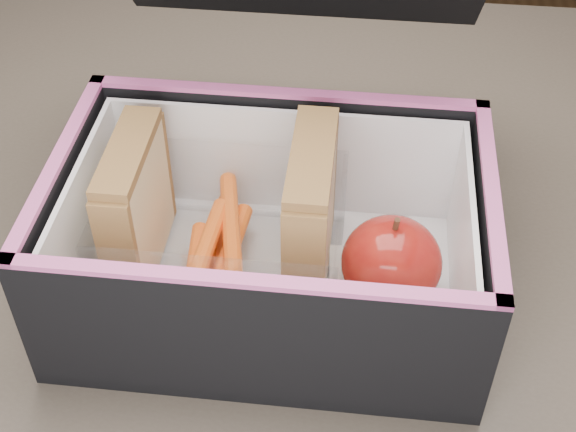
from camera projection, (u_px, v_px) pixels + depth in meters
name	position (u px, v px, depth m)	size (l,w,h in m)	color
kitchen_table	(325.00, 337.00, 0.64)	(1.20, 0.80, 0.75)	brown
lunch_bag	(272.00, 226.00, 0.52)	(0.28, 0.30, 0.24)	black
plastic_tub	(224.00, 233.00, 0.54)	(0.16, 0.11, 0.07)	white
sandwich_left	(136.00, 205.00, 0.53)	(0.02, 0.09, 0.10)	beige
sandwich_right	(311.00, 215.00, 0.52)	(0.03, 0.09, 0.11)	beige
carrot_sticks	(214.00, 256.00, 0.54)	(0.04, 0.14, 0.03)	orange
paper_napkin	(384.00, 291.00, 0.54)	(0.07, 0.08, 0.01)	white
red_apple	(391.00, 263.00, 0.51)	(0.08, 0.08, 0.07)	maroon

